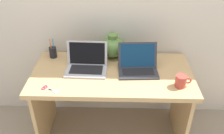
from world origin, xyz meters
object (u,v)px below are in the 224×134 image
(laptop_right, at_px, (138,64))
(scissors, at_px, (47,89))
(coffee_mug, at_px, (181,81))
(green_vase, at_px, (113,47))
(pen_cup, at_px, (53,52))
(laptop_left, at_px, (87,62))

(laptop_right, height_order, scissors, laptop_right)
(laptop_right, relative_size, coffee_mug, 2.71)
(green_vase, bearing_deg, coffee_mug, -40.09)
(scissors, bearing_deg, pen_cup, 97.39)
(green_vase, relative_size, pen_cup, 1.21)
(pen_cup, xyz_separation_m, scissors, (0.06, -0.47, -0.05))
(laptop_right, distance_m, coffee_mug, 0.39)
(pen_cup, distance_m, scissors, 0.48)
(green_vase, distance_m, pen_cup, 0.55)
(pen_cup, bearing_deg, green_vase, 3.88)
(coffee_mug, bearing_deg, scissors, -176.36)
(scissors, bearing_deg, coffee_mug, 3.64)
(scissors, bearing_deg, laptop_right, 22.19)
(coffee_mug, relative_size, scissors, 0.86)
(pen_cup, height_order, scissors, pen_cup)
(green_vase, xyz_separation_m, pen_cup, (-0.54, -0.04, -0.04))
(green_vase, bearing_deg, scissors, -133.40)
(pen_cup, bearing_deg, laptop_left, -28.79)
(laptop_left, xyz_separation_m, pen_cup, (-0.33, 0.18, -0.01))
(laptop_left, xyz_separation_m, scissors, (-0.27, -0.29, -0.06))
(pen_cup, bearing_deg, coffee_mug, -20.85)
(laptop_right, height_order, coffee_mug, laptop_right)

